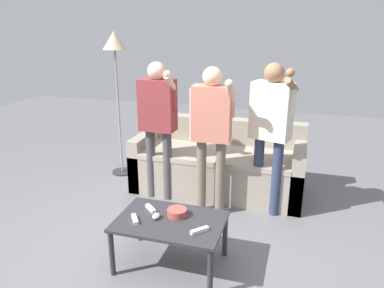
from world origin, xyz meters
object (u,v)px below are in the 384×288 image
at_px(game_remote_wand_near, 135,219).
at_px(player_center, 212,125).
at_px(game_remote_wand_spare, 200,230).
at_px(game_remote_wand_far, 151,208).
at_px(coffee_table, 170,226).
at_px(game_remote_nunchuk, 156,216).
at_px(snack_bowl, 177,212).
at_px(player_left, 158,116).
at_px(couch, 218,165).
at_px(floor_lamp, 115,55).
at_px(player_right, 271,122).

bearing_deg(game_remote_wand_near, player_center, 71.54).
bearing_deg(game_remote_wand_spare, game_remote_wand_near, 179.28).
bearing_deg(game_remote_wand_far, coffee_table, -26.11).
distance_m(game_remote_nunchuk, game_remote_wand_near, 0.18).
distance_m(coffee_table, game_remote_wand_spare, 0.31).
relative_size(player_center, game_remote_wand_near, 10.96).
relative_size(snack_bowl, game_remote_wand_spare, 1.21).
xyz_separation_m(game_remote_nunchuk, player_left, (-0.44, 1.17, 0.54)).
distance_m(couch, snack_bowl, 1.50).
distance_m(player_center, game_remote_wand_far, 1.08).
bearing_deg(snack_bowl, game_remote_wand_far, 174.96).
xyz_separation_m(snack_bowl, floor_lamp, (-1.36, 1.61, 1.12)).
distance_m(coffee_table, game_remote_nunchuk, 0.14).
height_order(coffee_table, player_center, player_center).
relative_size(floor_lamp, game_remote_wand_far, 14.10).
height_order(snack_bowl, floor_lamp, floor_lamp).
bearing_deg(snack_bowl, player_right, 59.69).
xyz_separation_m(coffee_table, floor_lamp, (-1.33, 1.69, 1.20)).
relative_size(coffee_table, player_left, 0.56).
height_order(coffee_table, snack_bowl, snack_bowl).
height_order(couch, game_remote_wand_spare, couch).
height_order(coffee_table, game_remote_wand_spare, game_remote_wand_spare).
bearing_deg(game_remote_wand_near, couch, 79.44).
distance_m(floor_lamp, player_right, 2.14).
bearing_deg(coffee_table, snack_bowl, 70.49).
distance_m(player_right, game_remote_wand_far, 1.49).
bearing_deg(game_remote_nunchuk, game_remote_wand_spare, -13.26).
relative_size(snack_bowl, game_remote_wand_near, 1.16).
xyz_separation_m(couch, player_center, (0.05, -0.59, 0.68)).
relative_size(snack_bowl, player_left, 0.11).
height_order(snack_bowl, player_right, player_right).
height_order(game_remote_nunchuk, game_remote_wand_far, game_remote_nunchuk).
height_order(game_remote_nunchuk, player_left, player_left).
height_order(player_right, game_remote_wand_near, player_right).
bearing_deg(player_left, game_remote_wand_spare, -56.26).
relative_size(coffee_table, game_remote_wand_near, 6.19).
distance_m(game_remote_wand_near, game_remote_wand_far, 0.21).
height_order(snack_bowl, player_center, player_center).
distance_m(snack_bowl, player_center, 1.05).
bearing_deg(player_right, coffee_table, -119.59).
relative_size(snack_bowl, game_remote_nunchuk, 1.89).
xyz_separation_m(coffee_table, player_right, (0.66, 1.17, 0.64)).
relative_size(couch, floor_lamp, 1.08).
bearing_deg(player_left, game_remote_wand_near, -76.98).
xyz_separation_m(floor_lamp, player_left, (0.77, -0.54, -0.59)).
height_order(game_remote_nunchuk, game_remote_wand_spare, game_remote_nunchuk).
bearing_deg(player_center, player_left, 165.76).
xyz_separation_m(couch, game_remote_wand_near, (-0.31, -1.68, 0.14)).
bearing_deg(player_right, game_remote_wand_spare, -106.70).
bearing_deg(game_remote_wand_far, snack_bowl, -5.04).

